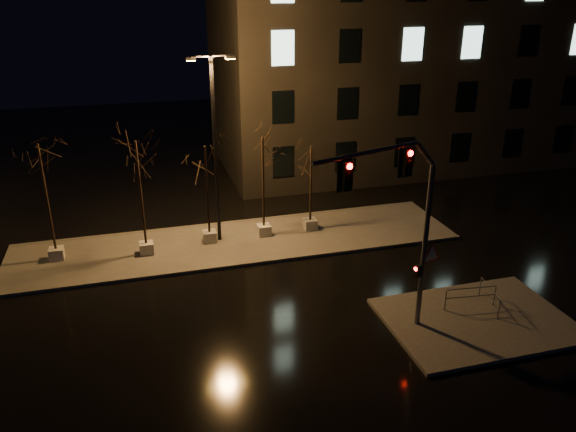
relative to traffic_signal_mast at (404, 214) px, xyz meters
name	(u,v)px	position (x,y,z in m)	size (l,w,h in m)	color
ground	(267,304)	(-4.00, 3.52, -4.91)	(90.00, 90.00, 0.00)	black
median	(238,242)	(-4.00, 9.52, -4.83)	(22.00, 5.00, 0.15)	#4B4943
sidewalk_corner	(477,320)	(3.50, 0.02, -4.83)	(7.00, 5.00, 0.15)	#4B4943
building	(397,55)	(10.00, 21.52, 2.59)	(25.00, 12.00, 15.00)	black
tree_0	(42,171)	(-12.56, 9.84, -0.43)	(1.80, 1.80, 5.70)	beige
tree_1	(138,167)	(-8.47, 9.32, -0.46)	(1.80, 1.80, 5.67)	beige
tree_2	(206,168)	(-5.37, 9.82, -0.93)	(1.80, 1.80, 5.05)	beige
tree_3	(263,160)	(-2.58, 9.85, -0.74)	(1.80, 1.80, 5.29)	beige
tree_4	(311,165)	(-0.06, 9.94, -1.26)	(1.80, 1.80, 4.61)	beige
traffic_signal_mast	(404,214)	(0.00, 0.00, 0.00)	(5.69, 1.86, 7.24)	#585A60
streetlight_main	(215,139)	(-4.86, 9.93, 0.45)	(2.26, 0.41, 9.03)	black
guard_rail_a	(471,295)	(3.63, 0.78, -4.16)	(2.11, 0.28, 0.91)	#585A60
guard_rail_b	(490,295)	(4.40, 0.63, -4.20)	(0.39, 1.79, 0.86)	#585A60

